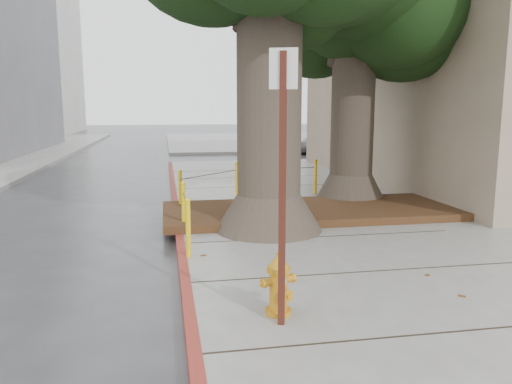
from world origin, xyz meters
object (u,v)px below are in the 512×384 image
(fire_hydrant, at_px, (279,284))
(car_silver, at_px, (326,144))
(signpost, at_px, (283,174))
(car_red, at_px, (409,141))

(fire_hydrant, height_order, car_silver, car_silver)
(signpost, distance_m, car_silver, 22.18)
(fire_hydrant, distance_m, car_silver, 21.88)
(signpost, height_order, car_red, signpost)
(car_red, bearing_deg, car_silver, 94.16)
(signpost, xyz_separation_m, car_red, (12.29, 20.95, -1.13))
(fire_hydrant, height_order, car_red, car_red)
(fire_hydrant, xyz_separation_m, signpost, (-0.03, -0.27, 1.29))
(fire_hydrant, height_order, signpost, signpost)
(fire_hydrant, distance_m, car_red, 24.05)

